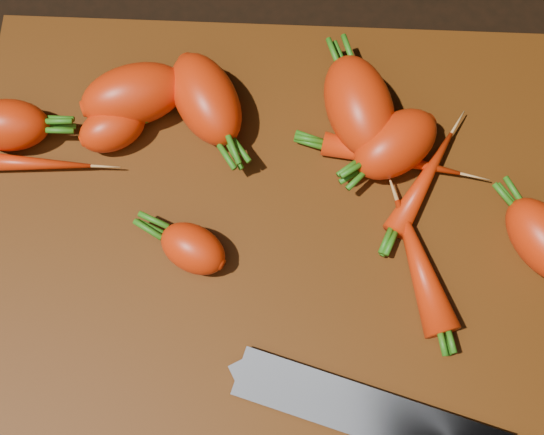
{
  "coord_description": "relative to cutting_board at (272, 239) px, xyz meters",
  "views": [
    {
      "loc": [
        0.01,
        -0.19,
        0.59
      ],
      "look_at": [
        0.0,
        0.01,
        0.03
      ],
      "focal_mm": 50.0,
      "sensor_mm": 36.0,
      "label": 1
    }
  ],
  "objects": [
    {
      "name": "carrot_0",
      "position": [
        -0.22,
        0.08,
        0.03
      ],
      "size": [
        0.07,
        0.05,
        0.04
      ],
      "primitive_type": "ellipsoid",
      "rotation": [
        0.0,
        0.0,
        0.04
      ],
      "color": "red",
      "rests_on": "cutting_board"
    },
    {
      "name": "carrot_10",
      "position": [
        -0.12,
        0.11,
        0.03
      ],
      "size": [
        0.1,
        0.08,
        0.05
      ],
      "primitive_type": "ellipsoid",
      "rotation": [
        0.0,
        0.0,
        0.34
      ],
      "color": "red",
      "rests_on": "cutting_board"
    },
    {
      "name": "cutting_board",
      "position": [
        0.0,
        0.0,
        0.0
      ],
      "size": [
        0.5,
        0.4,
        0.01
      ],
      "primitive_type": "cube",
      "color": "#50270A",
      "rests_on": "ground"
    },
    {
      "name": "carrot_8",
      "position": [
        0.1,
        0.07,
        0.02
      ],
      "size": [
        0.12,
        0.04,
        0.02
      ],
      "primitive_type": "ellipsoid",
      "rotation": [
        0.0,
        0.0,
        -0.2
      ],
      "color": "red",
      "rests_on": "cutting_board"
    },
    {
      "name": "carrot_1",
      "position": [
        -0.06,
        -0.02,
        0.02
      ],
      "size": [
        0.07,
        0.06,
        0.04
      ],
      "primitive_type": "ellipsoid",
      "rotation": [
        0.0,
        0.0,
        2.66
      ],
      "color": "red",
      "rests_on": "cutting_board"
    },
    {
      "name": "carrot_9",
      "position": [
        0.12,
        -0.02,
        0.02
      ],
      "size": [
        0.06,
        0.11,
        0.03
      ],
      "primitive_type": "ellipsoid",
      "rotation": [
        0.0,
        0.0,
        1.88
      ],
      "color": "red",
      "rests_on": "cutting_board"
    },
    {
      "name": "carrot_2",
      "position": [
        -0.06,
        0.11,
        0.03
      ],
      "size": [
        0.09,
        0.1,
        0.05
      ],
      "primitive_type": "ellipsoid",
      "rotation": [
        0.0,
        0.0,
        -1.08
      ],
      "color": "red",
      "rests_on": "cutting_board"
    },
    {
      "name": "carrot_11",
      "position": [
        -0.21,
        0.05,
        0.02
      ],
      "size": [
        0.11,
        0.02,
        0.02
      ],
      "primitive_type": "ellipsoid",
      "rotation": [
        0.0,
        0.0,
        6.28
      ],
      "color": "red",
      "rests_on": "cutting_board"
    },
    {
      "name": "knife",
      "position": [
        0.1,
        -0.14,
        0.01
      ],
      "size": [
        0.33,
        0.12,
        0.02
      ],
      "rotation": [
        0.0,
        0.0,
        -0.28
      ],
      "color": "gray",
      "rests_on": "cutting_board"
    },
    {
      "name": "carrot_5",
      "position": [
        -0.13,
        0.08,
        0.02
      ],
      "size": [
        0.07,
        0.06,
        0.04
      ],
      "primitive_type": "ellipsoid",
      "rotation": [
        0.0,
        0.0,
        0.48
      ],
      "color": "red",
      "rests_on": "cutting_board"
    },
    {
      "name": "carrot_6",
      "position": [
        0.21,
        -0.0,
        0.03
      ],
      "size": [
        0.08,
        0.09,
        0.04
      ],
      "primitive_type": "ellipsoid",
      "rotation": [
        0.0,
        0.0,
        2.17
      ],
      "color": "red",
      "rests_on": "cutting_board"
    },
    {
      "name": "carrot_7",
      "position": [
        0.12,
        0.05,
        0.02
      ],
      "size": [
        0.07,
        0.1,
        0.02
      ],
      "primitive_type": "ellipsoid",
      "rotation": [
        0.0,
        0.0,
        1.07
      ],
      "color": "red",
      "rests_on": "cutting_board"
    },
    {
      "name": "carrot_3",
      "position": [
        0.07,
        0.11,
        0.03
      ],
      "size": [
        0.08,
        0.1,
        0.05
      ],
      "primitive_type": "ellipsoid",
      "rotation": [
        0.0,
        0.0,
        1.87
      ],
      "color": "red",
      "rests_on": "cutting_board"
    },
    {
      "name": "ground",
      "position": [
        0.0,
        0.0,
        -0.01
      ],
      "size": [
        2.0,
        2.0,
        0.01
      ],
      "primitive_type": "cube",
      "color": "black"
    },
    {
      "name": "carrot_4",
      "position": [
        0.1,
        0.07,
        0.03
      ],
      "size": [
        0.09,
        0.09,
        0.05
      ],
      "primitive_type": "ellipsoid",
      "rotation": [
        0.0,
        0.0,
        3.81
      ],
      "color": "red",
      "rests_on": "cutting_board"
    }
  ]
}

